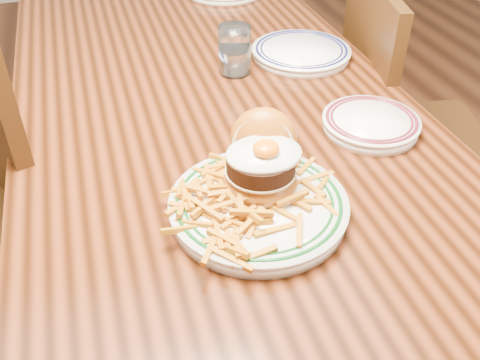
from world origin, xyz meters
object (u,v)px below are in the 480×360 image
object	(u,v)px
main_plate	(259,189)
side_plate	(371,123)
table	(207,117)
chair_right	(397,130)

from	to	relation	value
main_plate	side_plate	distance (m)	0.33
table	main_plate	world-z (taller)	main_plate
chair_right	side_plate	xyz separation A→B (m)	(-0.31, -0.33, 0.27)
table	chair_right	world-z (taller)	chair_right
main_plate	table	bearing A→B (deg)	110.30
table	chair_right	bearing A→B (deg)	4.66
main_plate	chair_right	bearing A→B (deg)	62.26
table	side_plate	xyz separation A→B (m)	(0.27, -0.29, 0.11)
table	side_plate	world-z (taller)	side_plate
table	main_plate	distance (m)	0.46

